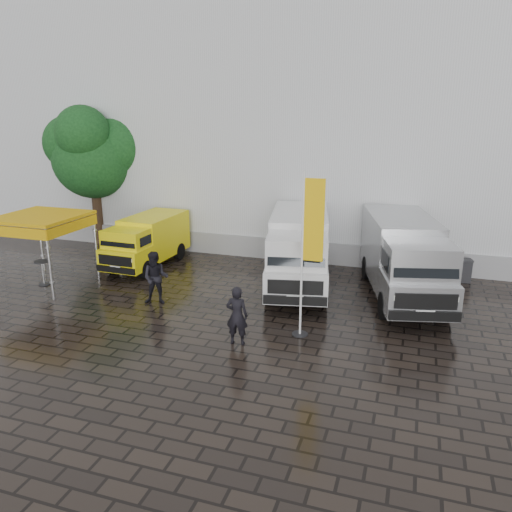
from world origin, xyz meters
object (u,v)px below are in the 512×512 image
Objects in this scene: flagpole at (308,247)px; wheelie_bin at (464,270)px; van_silver at (404,260)px; cocktail_table at (43,273)px; canopy_tent at (40,220)px; van_yellow at (147,242)px; person_tent at (156,278)px; van_white at (299,251)px; person_front at (237,316)px.

wheelie_bin is at bearing 54.56° from flagpole.
cocktail_table is at bearing 178.76° from van_silver.
van_silver is at bearing 12.29° from canopy_tent.
van_yellow is 1.59× the size of canopy_tent.
van_silver reaches higher than canopy_tent.
cocktail_table is at bearing 159.41° from person_tent.
van_yellow is at bearing 163.75° from van_silver.
van_white is 10.26m from cocktail_table.
canopy_tent is (-13.65, -2.97, 1.19)m from van_silver.
van_silver is 3.65m from wheelie_bin.
van_yellow is 7.06m from van_white.
van_white is at bearing -100.95° from person_front.
van_silver is 1.31× the size of flagpole.
cocktail_table is at bearing -118.72° from canopy_tent.
person_front is at bearing -142.73° from van_silver.
wheelie_bin is at bearing 10.90° from van_white.
flagpole is at bearing -135.09° from van_silver.
van_yellow is 5.02× the size of wheelie_bin.
canopy_tent is at bearing 178.33° from van_silver.
cocktail_table is at bearing -168.32° from wheelie_bin.
canopy_tent is 9.67m from person_front.
canopy_tent is (-9.67, -2.97, 1.22)m from van_white.
flagpole is 2.81× the size of person_front.
canopy_tent reaches higher than van_yellow.
flagpole reaches higher than cocktail_table.
person_front is (6.51, -6.05, -0.19)m from van_yellow.
canopy_tent is at bearing -125.98° from van_yellow.
flagpole reaches higher than van_silver.
person_tent is at bearing -5.13° from canopy_tent.
flagpole is 5.40× the size of wheelie_bin.
person_front is (-0.53, -5.61, -0.51)m from van_white.
flagpole is (-2.67, -4.41, 1.41)m from van_silver.
canopy_tent is 11.08m from flagpole.
van_white is 0.98× the size of van_silver.
van_yellow is at bearing 52.62° from cocktail_table.
flagpole reaches higher than van_white.
canopy_tent is at bearing -21.68° from person_front.
van_yellow is 4.58m from canopy_tent.
van_silver reaches higher than van_yellow.
canopy_tent reaches higher than wheelie_bin.
van_silver reaches higher than person_tent.
cocktail_table is at bearing -174.01° from van_white.
wheelie_bin is 0.49× the size of person_tent.
van_yellow is 0.93× the size of flagpole.
van_yellow is 9.82m from flagpole.
person_front is 0.94× the size of person_tent.
canopy_tent is at bearing -168.63° from wheelie_bin.
van_yellow is at bearing -178.63° from wheelie_bin.
canopy_tent is at bearing -174.56° from van_white.
van_yellow is 4.75× the size of cocktail_table.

